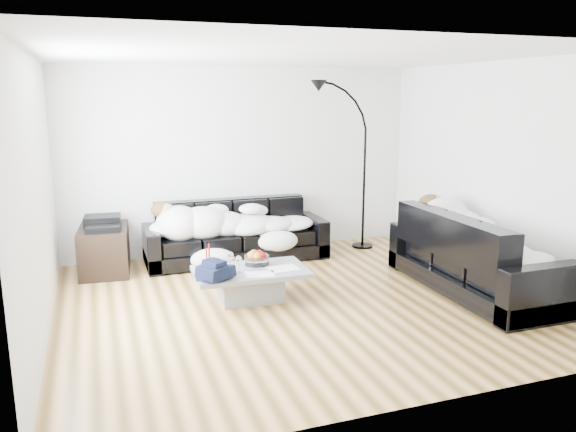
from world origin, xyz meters
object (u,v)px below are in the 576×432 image
object	(u,v)px
candle_right	(209,255)
sofa_right	(476,252)
sofa_back	(236,231)
wine_glass_c	(239,264)
sleeper_back	(237,216)
stereo	(103,222)
shoes	(452,286)
coffee_table	(251,285)
av_cabinet	(105,250)
wine_glass_a	(231,260)
candle_left	(207,258)
wine_glass_b	(218,266)
sleeper_right	(477,235)
floor_lamp	(364,176)
fruit_bowl	(257,257)

from	to	relation	value
candle_right	sofa_right	bearing A→B (deg)	-15.36
sofa_back	wine_glass_c	distance (m)	1.68
sleeper_back	stereo	distance (m)	1.71
sofa_back	shoes	xyz separation A→B (m)	(2.07, -2.00, -0.35)
sofa_right	stereo	distance (m)	4.52
sofa_right	candle_right	world-z (taller)	sofa_right
coffee_table	av_cabinet	size ratio (longest dim) A/B	1.43
wine_glass_a	wine_glass_c	distance (m)	0.22
wine_glass_a	candle_left	world-z (taller)	candle_left
stereo	wine_glass_b	bearing A→B (deg)	-49.85
sleeper_right	av_cabinet	world-z (taller)	sleeper_right
sleeper_back	candle_left	distance (m)	1.49
floor_lamp	sleeper_back	bearing A→B (deg)	-166.56
candle_right	sleeper_back	bearing A→B (deg)	63.43
candle_right	av_cabinet	bearing A→B (deg)	129.44
sofa_back	wine_glass_a	world-z (taller)	sofa_back
wine_glass_a	fruit_bowl	bearing A→B (deg)	1.00
sofa_back	floor_lamp	distance (m)	2.04
sleeper_right	floor_lamp	world-z (taller)	floor_lamp
candle_left	shoes	world-z (taller)	candle_left
coffee_table	wine_glass_a	size ratio (longest dim) A/B	7.05
fruit_bowl	wine_glass_a	bearing A→B (deg)	-179.00
sofa_right	stereo	world-z (taller)	sofa_right
av_cabinet	floor_lamp	world-z (taller)	floor_lamp
wine_glass_b	wine_glass_c	bearing A→B (deg)	-16.19
sofa_back	av_cabinet	distance (m)	1.71
shoes	floor_lamp	distance (m)	2.28
candle_right	stereo	world-z (taller)	stereo
stereo	floor_lamp	xyz separation A→B (m)	(3.64, 0.03, 0.41)
candle_right	wine_glass_b	bearing A→B (deg)	-81.77
candle_right	stereo	xyz separation A→B (m)	(-1.08, 1.31, 0.17)
fruit_bowl	wine_glass_c	world-z (taller)	wine_glass_c
sofa_right	wine_glass_a	xyz separation A→B (m)	(-2.70, 0.69, -0.01)
candle_left	shoes	distance (m)	2.84
wine_glass_c	fruit_bowl	bearing A→B (deg)	39.45
sofa_back	sleeper_back	xyz separation A→B (m)	(0.00, -0.05, 0.23)
sofa_right	sleeper_back	distance (m)	3.08
stereo	floor_lamp	bearing A→B (deg)	5.26
sleeper_back	shoes	size ratio (longest dim) A/B	5.28
candle_right	av_cabinet	distance (m)	1.71
sleeper_back	wine_glass_a	world-z (taller)	sleeper_back
fruit_bowl	sofa_right	bearing A→B (deg)	-16.06
sofa_right	stereo	size ratio (longest dim) A/B	5.13
stereo	av_cabinet	bearing A→B (deg)	0.00
coffee_table	wine_glass_c	xyz separation A→B (m)	(-0.15, -0.06, 0.27)
sofa_back	candle_right	size ratio (longest dim) A/B	9.46
sofa_back	sleeper_back	world-z (taller)	sleeper_back
coffee_table	fruit_bowl	bearing A→B (deg)	53.48
sofa_right	sleeper_back	size ratio (longest dim) A/B	1.10
wine_glass_b	stereo	bearing A→B (deg)	125.31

